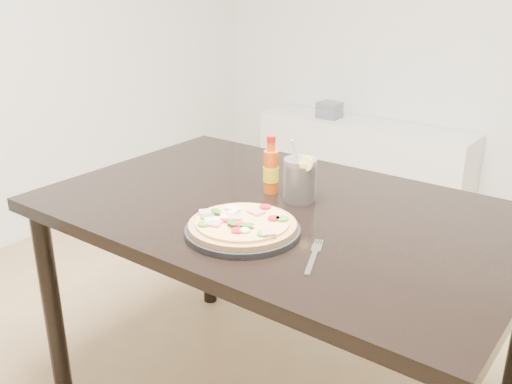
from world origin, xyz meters
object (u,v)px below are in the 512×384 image
Objects in this scene: pizza at (242,224)px; media_console at (362,160)px; hot_sauce_bottle at (271,170)px; cola_cup at (300,181)px; dining_table at (280,231)px; fork at (314,255)px; plate at (243,231)px.

media_console is at bearing 108.29° from pizza.
hot_sauce_bottle reaches higher than pizza.
cola_cup is 0.13× the size of media_console.
dining_table is 4.94× the size of pizza.
hot_sauce_bottle is at bearing 178.52° from cola_cup.
dining_table is at bearing 116.60° from fork.
pizza is (-0.00, -0.00, 0.02)m from plate.
cola_cup is 0.37m from fork.
cola_cup is (-0.01, 0.29, 0.05)m from plate.
plate reaches higher than fork.
pizza reaches higher than plate.
plate is at bearing -82.41° from dining_table.
plate is at bearing -88.35° from cola_cup.
hot_sauce_bottle is at bearing -72.20° from media_console.
pizza is (0.03, -0.22, 0.11)m from dining_table.
pizza is 1.57× the size of fork.
pizza is at bearing -88.74° from cola_cup.
dining_table is at bearing 97.06° from pizza.
cola_cup is 2.11m from media_console.
plate is (0.03, -0.22, 0.09)m from dining_table.
hot_sauce_bottle is at bearing 116.91° from fork.
pizza is at bearing -82.94° from dining_table.
cola_cup reaches higher than fork.
pizza is 1.50× the size of cola_cup.
cola_cup is at bearing 91.26° from pizza.
dining_table is at bearing 97.59° from plate.
cola_cup reaches higher than dining_table.
pizza is at bearing 158.09° from fork.
cola_cup is at bearing 91.65° from plate.
hot_sauce_bottle reaches higher than dining_table.
fork is at bearing -51.76° from cola_cup.
media_console is at bearing 110.67° from cola_cup.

